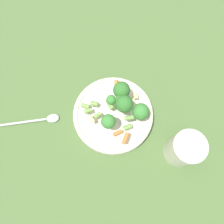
% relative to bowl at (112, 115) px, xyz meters
% --- Properties ---
extents(ground_plane, '(3.00, 3.00, 0.00)m').
position_rel_bowl_xyz_m(ground_plane, '(0.00, 0.00, -0.02)').
color(ground_plane, '#4C6B38').
extents(bowl, '(0.22, 0.22, 0.04)m').
position_rel_bowl_xyz_m(bowl, '(0.00, 0.00, 0.00)').
color(bowl, silver).
rests_on(bowl, ground_plane).
extents(pasta_salad, '(0.19, 0.18, 0.07)m').
position_rel_bowl_xyz_m(pasta_salad, '(0.01, -0.03, 0.06)').
color(pasta_salad, '#8CB766').
rests_on(pasta_salad, bowl).
extents(cup, '(0.08, 0.08, 0.11)m').
position_rel_bowl_xyz_m(cup, '(-0.10, -0.18, 0.03)').
color(cup, silver).
rests_on(cup, ground_plane).
extents(spoon, '(0.05, 0.19, 0.01)m').
position_rel_bowl_xyz_m(spoon, '(-0.01, 0.22, -0.02)').
color(spoon, silver).
rests_on(spoon, ground_plane).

